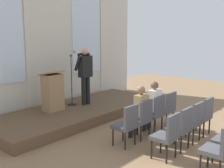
{
  "coord_description": "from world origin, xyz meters",
  "views": [
    {
      "loc": [
        -5.52,
        -0.51,
        2.46
      ],
      "look_at": [
        0.11,
        4.26,
        1.11
      ],
      "focal_mm": 44.49,
      "sensor_mm": 36.0,
      "label": 1
    }
  ],
  "objects_px": {
    "lectern": "(53,92)",
    "chair_r0_c3": "(167,107)",
    "chair_r0_c0": "(127,123)",
    "chair_r0_c1": "(142,117)",
    "audience_r0_c1": "(139,109)",
    "chair_r1_c2": "(193,119)",
    "audience_r0_c2": "(153,104)",
    "chair_r1_c1": "(182,126)",
    "mic_stand": "(72,94)",
    "chair_r1_c0": "(168,133)",
    "chair_r0_c2": "(155,112)",
    "speaker": "(85,72)",
    "chair_r1_c3": "(204,114)",
    "chair_r2_c0": "(219,147)"
  },
  "relations": [
    {
      "from": "lectern",
      "to": "chair_r0_c3",
      "type": "height_order",
      "value": "lectern"
    },
    {
      "from": "chair_r0_c0",
      "to": "chair_r0_c1",
      "type": "relative_size",
      "value": 1.0
    },
    {
      "from": "lectern",
      "to": "audience_r0_c1",
      "type": "height_order",
      "value": "lectern"
    },
    {
      "from": "chair_r0_c0",
      "to": "audience_r0_c1",
      "type": "xyz_separation_m",
      "value": [
        0.59,
        0.08,
        0.18
      ]
    },
    {
      "from": "audience_r0_c1",
      "to": "chair_r1_c2",
      "type": "distance_m",
      "value": 1.25
    },
    {
      "from": "audience_r0_c2",
      "to": "chair_r1_c1",
      "type": "relative_size",
      "value": 1.38
    },
    {
      "from": "mic_stand",
      "to": "chair_r1_c0",
      "type": "relative_size",
      "value": 1.65
    },
    {
      "from": "chair_r0_c0",
      "to": "chair_r0_c1",
      "type": "distance_m",
      "value": 0.59
    },
    {
      "from": "chair_r0_c2",
      "to": "chair_r1_c1",
      "type": "height_order",
      "value": "same"
    },
    {
      "from": "audience_r0_c1",
      "to": "speaker",
      "type": "bearing_deg",
      "value": 74.97
    },
    {
      "from": "chair_r0_c1",
      "to": "chair_r1_c3",
      "type": "distance_m",
      "value": 1.55
    },
    {
      "from": "chair_r1_c2",
      "to": "chair_r1_c3",
      "type": "bearing_deg",
      "value": 0.0
    },
    {
      "from": "audience_r0_c2",
      "to": "chair_r1_c0",
      "type": "xyz_separation_m",
      "value": [
        -1.18,
        -1.08,
        -0.19
      ]
    },
    {
      "from": "speaker",
      "to": "lectern",
      "type": "distance_m",
      "value": 1.22
    },
    {
      "from": "audience_r0_c1",
      "to": "chair_r0_c3",
      "type": "bearing_deg",
      "value": -4.07
    },
    {
      "from": "chair_r1_c3",
      "to": "chair_r2_c0",
      "type": "relative_size",
      "value": 1.0
    },
    {
      "from": "chair_r0_c0",
      "to": "chair_r0_c2",
      "type": "xyz_separation_m",
      "value": [
        1.18,
        0.0,
        0.0
      ]
    },
    {
      "from": "mic_stand",
      "to": "chair_r1_c0",
      "type": "distance_m",
      "value": 3.98
    },
    {
      "from": "speaker",
      "to": "mic_stand",
      "type": "relative_size",
      "value": 1.13
    },
    {
      "from": "chair_r1_c1",
      "to": "chair_r1_c2",
      "type": "height_order",
      "value": "same"
    },
    {
      "from": "chair_r0_c3",
      "to": "chair_r0_c1",
      "type": "bearing_deg",
      "value": 180.0
    },
    {
      "from": "mic_stand",
      "to": "chair_r0_c1",
      "type": "height_order",
      "value": "mic_stand"
    },
    {
      "from": "speaker",
      "to": "chair_r1_c0",
      "type": "bearing_deg",
      "value": -109.4
    },
    {
      "from": "lectern",
      "to": "chair_r0_c2",
      "type": "distance_m",
      "value": 2.96
    },
    {
      "from": "chair_r0_c2",
      "to": "chair_r2_c0",
      "type": "xyz_separation_m",
      "value": [
        -1.18,
        -2.0,
        0.0
      ]
    },
    {
      "from": "chair_r0_c1",
      "to": "chair_r1_c0",
      "type": "xyz_separation_m",
      "value": [
        -0.59,
        -1.0,
        0.0
      ]
    },
    {
      "from": "chair_r0_c2",
      "to": "chair_r2_c0",
      "type": "bearing_deg",
      "value": -120.54
    },
    {
      "from": "mic_stand",
      "to": "chair_r0_c0",
      "type": "xyz_separation_m",
      "value": [
        -0.95,
        -2.86,
        -0.08
      ]
    },
    {
      "from": "chair_r2_c0",
      "to": "chair_r1_c3",
      "type": "bearing_deg",
      "value": 29.47
    },
    {
      "from": "chair_r0_c0",
      "to": "chair_r1_c0",
      "type": "bearing_deg",
      "value": -90.0
    },
    {
      "from": "audience_r0_c2",
      "to": "chair_r2_c0",
      "type": "height_order",
      "value": "audience_r0_c2"
    },
    {
      "from": "chair_r0_c1",
      "to": "audience_r0_c1",
      "type": "xyz_separation_m",
      "value": [
        0.0,
        0.08,
        0.18
      ]
    },
    {
      "from": "chair_r0_c2",
      "to": "chair_r0_c1",
      "type": "bearing_deg",
      "value": 180.0
    },
    {
      "from": "audience_r0_c1",
      "to": "chair_r1_c0",
      "type": "bearing_deg",
      "value": -118.56
    },
    {
      "from": "chair_r0_c1",
      "to": "chair_r0_c3",
      "type": "xyz_separation_m",
      "value": [
        1.18,
        0.0,
        0.0
      ]
    },
    {
      "from": "chair_r0_c0",
      "to": "chair_r1_c3",
      "type": "relative_size",
      "value": 1.0
    },
    {
      "from": "chair_r1_c0",
      "to": "chair_r1_c1",
      "type": "distance_m",
      "value": 0.59
    },
    {
      "from": "chair_r1_c3",
      "to": "chair_r2_c0",
      "type": "distance_m",
      "value": 2.03
    },
    {
      "from": "mic_stand",
      "to": "chair_r0_c3",
      "type": "xyz_separation_m",
      "value": [
        0.82,
        -2.86,
        -0.08
      ]
    },
    {
      "from": "speaker",
      "to": "chair_r0_c2",
      "type": "height_order",
      "value": "speaker"
    },
    {
      "from": "audience_r0_c2",
      "to": "chair_r1_c1",
      "type": "height_order",
      "value": "audience_r0_c2"
    },
    {
      "from": "chair_r0_c3",
      "to": "audience_r0_c2",
      "type": "bearing_deg",
      "value": 172.03
    },
    {
      "from": "chair_r1_c0",
      "to": "chair_r1_c1",
      "type": "xyz_separation_m",
      "value": [
        0.59,
        0.0,
        0.0
      ]
    },
    {
      "from": "chair_r1_c1",
      "to": "chair_r1_c3",
      "type": "height_order",
      "value": "same"
    },
    {
      "from": "chair_r0_c2",
      "to": "chair_r1_c0",
      "type": "relative_size",
      "value": 1.0
    },
    {
      "from": "audience_r0_c2",
      "to": "chair_r0_c3",
      "type": "distance_m",
      "value": 0.62
    },
    {
      "from": "audience_r0_c1",
      "to": "chair_r0_c3",
      "type": "distance_m",
      "value": 1.2
    },
    {
      "from": "chair_r1_c3",
      "to": "lectern",
      "type": "bearing_deg",
      "value": 113.43
    },
    {
      "from": "audience_r0_c2",
      "to": "chair_r0_c3",
      "type": "xyz_separation_m",
      "value": [
        0.59,
        -0.08,
        -0.19
      ]
    },
    {
      "from": "audience_r0_c1",
      "to": "chair_r1_c3",
      "type": "relative_size",
      "value": 1.35
    }
  ]
}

